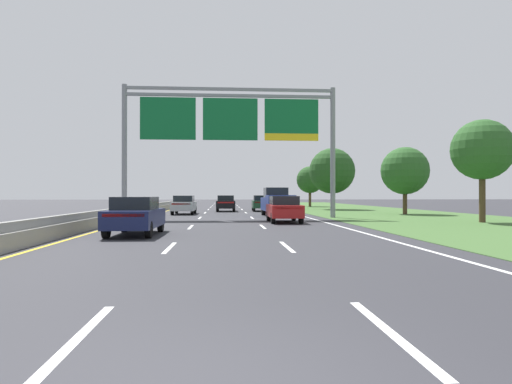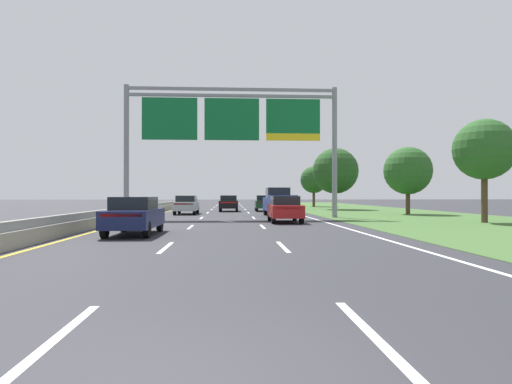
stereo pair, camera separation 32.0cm
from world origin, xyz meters
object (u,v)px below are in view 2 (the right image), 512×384
(car_navy_left_lane_sedan, at_px, (134,215))
(roadside_tree_near, at_px, (484,150))
(roadside_tree_distant, at_px, (314,180))
(overhead_sign_gantry, at_px, (232,125))
(pickup_truck_blue, at_px, (279,202))
(roadside_tree_mid, at_px, (408,171))
(car_darkgreen_right_lane_sedan, at_px, (264,203))
(car_red_right_lane_sedan, at_px, (285,209))
(car_silver_left_lane_sedan, at_px, (187,204))
(car_black_centre_lane_sedan, at_px, (229,203))
(roadside_tree_far, at_px, (335,171))

(car_navy_left_lane_sedan, xyz_separation_m, roadside_tree_near, (18.88, 6.75, 3.48))
(car_navy_left_lane_sedan, relative_size, roadside_tree_distant, 0.80)
(overhead_sign_gantry, relative_size, car_navy_left_lane_sedan, 3.41)
(overhead_sign_gantry, xyz_separation_m, pickup_truck_blue, (3.63, 2.65, -5.52))
(roadside_tree_distant, bearing_deg, overhead_sign_gantry, -111.06)
(overhead_sign_gantry, xyz_separation_m, roadside_tree_mid, (14.74, 5.17, -2.95))
(overhead_sign_gantry, relative_size, roadside_tree_distant, 2.73)
(car_darkgreen_right_lane_sedan, relative_size, roadside_tree_mid, 0.79)
(pickup_truck_blue, bearing_deg, car_red_right_lane_sedan, 175.07)
(car_silver_left_lane_sedan, relative_size, car_red_right_lane_sedan, 1.00)
(car_silver_left_lane_sedan, bearing_deg, roadside_tree_distant, -32.78)
(car_darkgreen_right_lane_sedan, bearing_deg, car_black_centre_lane_sedan, 97.97)
(car_silver_left_lane_sedan, relative_size, car_darkgreen_right_lane_sedan, 1.00)
(car_navy_left_lane_sedan, bearing_deg, car_red_right_lane_sedan, -41.28)
(car_black_centre_lane_sedan, distance_m, roadside_tree_mid, 17.10)
(car_black_centre_lane_sedan, bearing_deg, car_silver_left_lane_sedan, 150.91)
(car_darkgreen_right_lane_sedan, bearing_deg, car_silver_left_lane_sedan, 134.57)
(car_red_right_lane_sedan, height_order, roadside_tree_mid, roadside_tree_mid)
(car_darkgreen_right_lane_sedan, bearing_deg, roadside_tree_near, -148.01)
(car_navy_left_lane_sedan, distance_m, roadside_tree_far, 34.28)
(car_navy_left_lane_sedan, distance_m, car_darkgreen_right_lane_sedan, 27.22)
(roadside_tree_near, bearing_deg, roadside_tree_mid, 90.22)
(roadside_tree_mid, distance_m, roadside_tree_far, 12.68)
(car_silver_left_lane_sedan, relative_size, roadside_tree_near, 0.73)
(car_silver_left_lane_sedan, xyz_separation_m, car_red_right_lane_sedan, (6.95, -11.49, 0.00))
(roadside_tree_mid, height_order, roadside_tree_distant, roadside_tree_mid)
(pickup_truck_blue, relative_size, roadside_tree_distant, 0.99)
(car_red_right_lane_sedan, distance_m, car_darkgreen_right_lane_sedan, 18.14)
(pickup_truck_blue, bearing_deg, roadside_tree_near, -129.66)
(overhead_sign_gantry, bearing_deg, car_black_centre_lane_sedan, 91.19)
(overhead_sign_gantry, relative_size, roadside_tree_near, 2.47)
(car_navy_left_lane_sedan, relative_size, car_silver_left_lane_sedan, 1.00)
(car_red_right_lane_sedan, distance_m, roadside_tree_mid, 15.60)
(car_black_centre_lane_sedan, xyz_separation_m, car_silver_left_lane_sedan, (-3.53, -6.25, 0.00))
(car_red_right_lane_sedan, xyz_separation_m, car_darkgreen_right_lane_sedan, (0.16, 18.14, 0.00))
(car_black_centre_lane_sedan, bearing_deg, car_red_right_lane_sedan, -168.71)
(pickup_truck_blue, bearing_deg, overhead_sign_gantry, 124.86)
(roadside_tree_distant, bearing_deg, car_navy_left_lane_sedan, -110.01)
(car_black_centre_lane_sedan, relative_size, roadside_tree_near, 0.72)
(overhead_sign_gantry, distance_m, roadside_tree_far, 20.99)
(car_red_right_lane_sedan, bearing_deg, car_navy_left_lane_sedan, 138.81)
(overhead_sign_gantry, height_order, car_red_right_lane_sedan, overhead_sign_gantry)
(pickup_truck_blue, xyz_separation_m, car_navy_left_lane_sedan, (-7.72, -15.58, -0.26))
(roadside_tree_far, bearing_deg, car_darkgreen_right_lane_sedan, -153.14)
(car_black_centre_lane_sedan, distance_m, car_silver_left_lane_sedan, 7.18)
(roadside_tree_distant, bearing_deg, car_silver_left_lane_sedan, -123.59)
(overhead_sign_gantry, xyz_separation_m, car_black_centre_lane_sedan, (-0.27, 12.86, -5.78))
(pickup_truck_blue, bearing_deg, roadside_tree_mid, -78.53)
(car_navy_left_lane_sedan, height_order, car_silver_left_lane_sedan, same)
(car_navy_left_lane_sedan, height_order, car_black_centre_lane_sedan, same)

